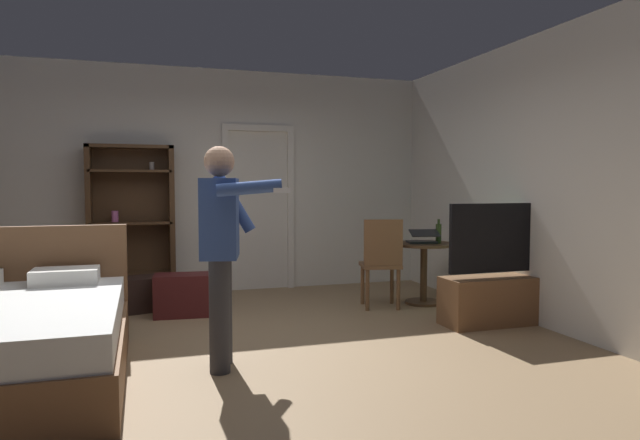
# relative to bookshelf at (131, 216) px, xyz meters

# --- Properties ---
(ground_plane) EXTENTS (6.18, 6.18, 0.00)m
(ground_plane) POSITION_rel_bookshelf_xyz_m (0.95, -2.49, -0.99)
(ground_plane) COLOR #997A56
(wall_back) EXTENTS (5.86, 0.12, 2.81)m
(wall_back) POSITION_rel_bookshelf_xyz_m (0.95, 0.22, 0.41)
(wall_back) COLOR silver
(wall_back) RESTS_ON ground_plane
(wall_right) EXTENTS (0.12, 5.55, 2.81)m
(wall_right) POSITION_rel_bookshelf_xyz_m (3.82, -2.49, 0.41)
(wall_right) COLOR silver
(wall_right) RESTS_ON ground_plane
(doorway_frame) EXTENTS (0.93, 0.08, 2.13)m
(doorway_frame) POSITION_rel_bookshelf_xyz_m (1.56, 0.14, 0.23)
(doorway_frame) COLOR white
(doorway_frame) RESTS_ON ground_plane
(bookshelf) EXTENTS (0.98, 0.32, 1.83)m
(bookshelf) POSITION_rel_bookshelf_xyz_m (0.00, 0.00, 0.00)
(bookshelf) COLOR #4C331E
(bookshelf) RESTS_ON ground_plane
(tv_flatscreen) EXTENTS (1.18, 0.40, 1.19)m
(tv_flatscreen) POSITION_rel_bookshelf_xyz_m (3.46, -2.35, -0.66)
(tv_flatscreen) COLOR brown
(tv_flatscreen) RESTS_ON ground_plane
(side_table) EXTENTS (0.70, 0.70, 0.70)m
(side_table) POSITION_rel_bookshelf_xyz_m (3.18, -1.30, -0.52)
(side_table) COLOR #4C331E
(side_table) RESTS_ON ground_plane
(laptop) EXTENTS (0.39, 0.39, 0.16)m
(laptop) POSITION_rel_bookshelf_xyz_m (3.14, -1.34, -0.24)
(laptop) COLOR black
(laptop) RESTS_ON side_table
(bottle_on_table) EXTENTS (0.06, 0.06, 0.27)m
(bottle_on_table) POSITION_rel_bookshelf_xyz_m (3.32, -1.38, -0.18)
(bottle_on_table) COLOR #2B3B16
(bottle_on_table) RESTS_ON side_table
(wooden_chair) EXTENTS (0.50, 0.50, 0.99)m
(wooden_chair) POSITION_rel_bookshelf_xyz_m (2.62, -1.39, -0.45)
(wooden_chair) COLOR brown
(wooden_chair) RESTS_ON ground_plane
(person_blue_shirt) EXTENTS (0.62, 0.65, 1.65)m
(person_blue_shirt) POSITION_rel_bookshelf_xyz_m (0.68, -2.86, -0.05)
(person_blue_shirt) COLOR #333338
(person_blue_shirt) RESTS_ON ground_plane
(suitcase_dark) EXTENTS (0.54, 0.47, 0.37)m
(suitcase_dark) POSITION_rel_bookshelf_xyz_m (0.07, -0.71, -0.81)
(suitcase_dark) COLOR black
(suitcase_dark) RESTS_ON ground_plane
(suitcase_small) EXTENTS (0.58, 0.39, 0.44)m
(suitcase_small) POSITION_rel_bookshelf_xyz_m (0.50, -1.07, -0.77)
(suitcase_small) COLOR #4C1919
(suitcase_small) RESTS_ON ground_plane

